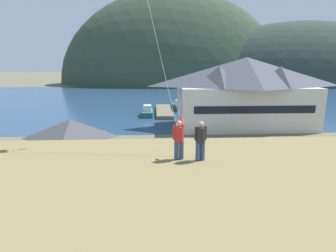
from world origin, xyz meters
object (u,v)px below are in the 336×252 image
at_px(storage_shed_near_lot, 72,148).
at_px(parked_car_back_row_right, 272,173).
at_px(harbor_lodge, 245,90).
at_px(moored_boat_wharfside, 147,112).
at_px(parking_light_pole, 179,121).
at_px(person_companion, 201,140).
at_px(parked_car_back_row_left, 210,175).
at_px(parked_car_mid_row_far, 3,181).
at_px(wharf_dock, 164,111).
at_px(parked_car_front_row_red, 206,152).
at_px(parked_car_corner_spot, 300,149).
at_px(moored_boat_outer_mooring, 179,106).
at_px(parked_car_front_row_silver, 131,180).
at_px(parked_car_mid_row_center, 15,155).
at_px(person_kite_flyer, 179,138).

relative_size(storage_shed_near_lot, parked_car_back_row_right, 1.49).
height_order(harbor_lodge, moored_boat_wharfside, harbor_lodge).
relative_size(parking_light_pole, person_companion, 3.46).
height_order(moored_boat_wharfside, parked_car_back_row_left, moored_boat_wharfside).
relative_size(parked_car_mid_row_far, person_companion, 2.47).
xyz_separation_m(harbor_lodge, parking_light_pole, (-11.66, -11.95, -2.29)).
bearing_deg(wharf_dock, parked_car_front_row_red, -83.41).
bearing_deg(parked_car_corner_spot, parked_car_back_row_left, -149.59).
xyz_separation_m(moored_boat_wharfside, parked_car_corner_spot, (17.24, -26.14, 0.34)).
distance_m(moored_boat_outer_mooring, parked_car_front_row_silver, 41.21).
distance_m(storage_shed_near_lot, moored_boat_wharfside, 30.66).
distance_m(storage_shed_near_lot, moored_boat_outer_mooring, 39.25).
xyz_separation_m(harbor_lodge, parked_car_back_row_left, (-9.95, -22.11, -4.86)).
bearing_deg(storage_shed_near_lot, parked_car_back_row_right, -8.82).
xyz_separation_m(harbor_lodge, person_companion, (-12.58, -32.24, 1.10)).
bearing_deg(parked_car_front_row_silver, parked_car_back_row_right, 4.16).
height_order(wharf_dock, parked_car_mid_row_far, parked_car_mid_row_far).
bearing_deg(parked_car_mid_row_center, harbor_lodge, 28.84).
bearing_deg(harbor_lodge, person_kite_flyer, -112.84).
height_order(parked_car_mid_row_far, parked_car_front_row_silver, same).
bearing_deg(parked_car_mid_row_center, parked_car_back_row_right, -14.22).
xyz_separation_m(moored_boat_wharfside, parking_light_pole, (4.24, -22.61, 2.91)).
height_order(moored_boat_outer_mooring, person_companion, person_companion).
distance_m(parked_car_corner_spot, person_kite_flyer, 23.02).
bearing_deg(parked_car_back_row_right, person_kite_flyer, -131.54).
height_order(wharf_dock, parked_car_front_row_red, parked_car_front_row_red).
xyz_separation_m(storage_shed_near_lot, parked_car_mid_row_center, (-6.86, 3.44, -1.72)).
relative_size(parked_car_back_row_left, parked_car_front_row_silver, 1.00).
bearing_deg(moored_boat_outer_mooring, parked_car_corner_spot, -72.83).
bearing_deg(parked_car_front_row_silver, person_kite_flyer, -71.95).
bearing_deg(parked_car_back_row_right, person_companion, -127.95).
xyz_separation_m(parked_car_mid_row_far, parked_car_back_row_right, (22.04, 0.48, 0.00)).
xyz_separation_m(harbor_lodge, parked_car_mid_row_center, (-28.83, -15.88, -4.86)).
height_order(wharf_dock, person_companion, person_companion).
bearing_deg(parked_car_back_row_left, parked_car_front_row_red, 82.07).
bearing_deg(parked_car_mid_row_center, parked_car_corner_spot, 0.75).
relative_size(moored_boat_outer_mooring, person_companion, 4.64).
relative_size(parked_car_mid_row_far, parked_car_corner_spot, 1.01).
relative_size(parked_car_corner_spot, person_kite_flyer, 2.30).
bearing_deg(parked_car_back_row_right, wharf_dock, 102.53).
xyz_separation_m(parked_car_mid_row_far, parked_car_front_row_red, (17.54, 6.48, 0.00)).
height_order(parked_car_front_row_silver, person_kite_flyer, person_kite_flyer).
relative_size(parked_car_back_row_right, parked_car_mid_row_center, 1.00).
xyz_separation_m(harbor_lodge, moored_boat_wharfside, (-15.90, 10.66, -5.20)).
bearing_deg(moored_boat_outer_mooring, storage_shed_near_lot, -109.49).
height_order(moored_boat_outer_mooring, parked_car_front_row_silver, moored_boat_outer_mooring).
xyz_separation_m(parked_car_back_row_right, parked_car_mid_row_center, (-24.23, 6.14, 0.00)).
xyz_separation_m(parked_car_mid_row_far, person_kite_flyer, (13.15, -9.54, 5.97)).
bearing_deg(parked_car_back_row_left, moored_boat_outer_mooring, 88.48).
height_order(parked_car_corner_spot, parking_light_pole, parking_light_pole).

